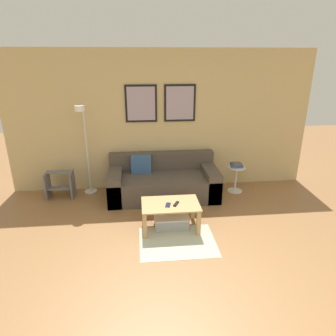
{
  "coord_description": "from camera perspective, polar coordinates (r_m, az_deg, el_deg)",
  "views": [
    {
      "loc": [
        -0.43,
        -2.34,
        2.4
      ],
      "look_at": [
        -0.01,
        1.79,
        0.85
      ],
      "focal_mm": 32.0,
      "sensor_mm": 36.0,
      "label": 1
    }
  ],
  "objects": [
    {
      "name": "ground_plane",
      "position": [
        3.38,
        3.53,
        -24.8
      ],
      "size": [
        16.0,
        16.0,
        0.0
      ],
      "primitive_type": "plane",
      "color": "olive"
    },
    {
      "name": "wall_back",
      "position": [
        5.59,
        -1.31,
        8.92
      ],
      "size": [
        5.6,
        0.09,
        2.55
      ],
      "color": "tan",
      "rests_on": "ground_plane"
    },
    {
      "name": "area_rug",
      "position": [
        4.26,
        1.82,
        -13.83
      ],
      "size": [
        1.04,
        0.81,
        0.01
      ],
      "primitive_type": "cube",
      "color": "#B2B79E",
      "rests_on": "ground_plane"
    },
    {
      "name": "couch",
      "position": [
        5.44,
        -1.0,
        -2.68
      ],
      "size": [
        1.94,
        0.9,
        0.73
      ],
      "color": "#4C4238",
      "rests_on": "ground_plane"
    },
    {
      "name": "coffee_table",
      "position": [
        4.4,
        0.41,
        -7.7
      ],
      "size": [
        0.84,
        0.55,
        0.4
      ],
      "color": "tan",
      "rests_on": "ground_plane"
    },
    {
      "name": "storage_bin",
      "position": [
        4.56,
        0.63,
        -9.97
      ],
      "size": [
        0.52,
        0.35,
        0.18
      ],
      "color": "#9EA3A8",
      "rests_on": "ground_plane"
    },
    {
      "name": "floor_lamp",
      "position": [
        5.37,
        -15.66,
        5.48
      ],
      "size": [
        0.23,
        0.49,
        1.66
      ],
      "color": "silver",
      "rests_on": "ground_plane"
    },
    {
      "name": "side_table",
      "position": [
        5.73,
        12.81,
        -1.64
      ],
      "size": [
        0.32,
        0.32,
        0.49
      ],
      "color": "silver",
      "rests_on": "ground_plane"
    },
    {
      "name": "book_stack",
      "position": [
        5.65,
        12.91,
        0.58
      ],
      "size": [
        0.23,
        0.2,
        0.07
      ],
      "color": "#D8C666",
      "rests_on": "side_table"
    },
    {
      "name": "remote_control",
      "position": [
        4.34,
        1.56,
        -6.82
      ],
      "size": [
        0.1,
        0.15,
        0.02
      ],
      "primitive_type": "cube",
      "rotation": [
        0.0,
        0.0,
        -0.47
      ],
      "color": "black",
      "rests_on": "coffee_table"
    },
    {
      "name": "cell_phone",
      "position": [
        4.32,
        -0.0,
        -7.05
      ],
      "size": [
        0.1,
        0.15,
        0.01
      ],
      "primitive_type": "cube",
      "rotation": [
        0.0,
        0.0,
        -0.23
      ],
      "color": "#1E2338",
      "rests_on": "coffee_table"
    },
    {
      "name": "step_stool",
      "position": [
        5.72,
        -19.88,
        -2.86
      ],
      "size": [
        0.47,
        0.33,
        0.47
      ],
      "color": "slate",
      "rests_on": "ground_plane"
    }
  ]
}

